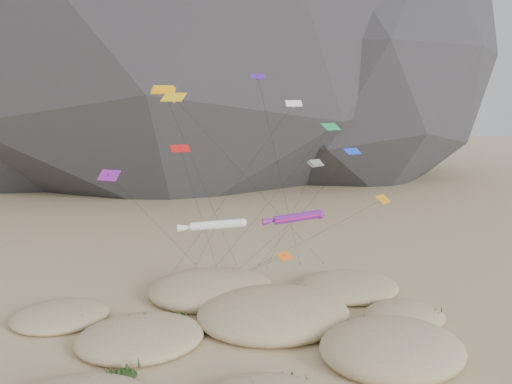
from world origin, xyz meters
TOP-DOWN VIEW (x-y plane):
  - ground at (0.00, 0.00)m, footprint 500.00×500.00m
  - dunes at (-0.59, 3.86)m, footprint 46.83×36.53m
  - dune_grass at (-0.25, 3.93)m, footprint 42.90×27.35m
  - kite_stakes at (2.42, 23.30)m, footprint 23.29×6.98m
  - rainbow_tube_kite at (4.87, 6.54)m, footprint 7.14×15.98m
  - white_tube_kite at (-4.05, 7.14)m, footprint 7.30×16.60m
  - orange_parafoil at (-8.23, 14.77)m, footprint 12.07×11.31m
  - multi_parafoil at (9.80, 13.68)m, footprint 5.17×9.71m
  - delta_kites at (2.49, 10.47)m, footprint 33.97×21.05m

SIDE VIEW (x-z plane):
  - ground at x=0.00m, z-range 0.00..0.00m
  - kite_stakes at x=2.42m, z-range 0.00..0.30m
  - dunes at x=-0.59m, z-range -1.28..2.74m
  - dune_grass at x=-0.25m, z-range 0.09..1.65m
  - white_tube_kite at x=-4.05m, z-range 5.12..16.83m
  - rainbow_tube_kite at x=4.87m, z-range 5.31..17.51m
  - multi_parafoil at x=9.80m, z-range 7.81..24.65m
  - delta_kites at x=2.49m, z-range 4.29..31.17m
  - orange_parafoil at x=-8.23m, z-range 12.06..37.78m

